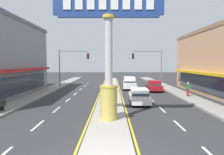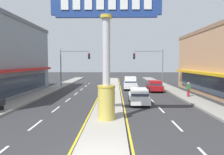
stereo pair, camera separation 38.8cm
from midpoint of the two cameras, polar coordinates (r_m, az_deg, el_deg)
The scene contains 11 objects.
median_strip at distance 26.08m, azimuth -1.10°, elevation -4.50°, with size 2.45×52.00×0.14m, color #A39E93.
sidewalk_left at distance 25.86m, azimuth -21.54°, elevation -4.82°, with size 2.28×60.00×0.18m, color gray.
sidewalk_right at distance 25.57m, azimuth 19.43°, elevation -4.87°, with size 2.28×60.00×0.18m, color gray.
lane_markings at distance 24.76m, azimuth -1.15°, elevation -5.12°, with size 9.19×52.00×0.01m.
district_sign at distance 13.50m, azimuth -1.97°, elevation 7.20°, with size 7.27×1.22×8.58m.
traffic_light_left_side at distance 33.00m, azimuth -12.25°, elevation 4.49°, with size 4.86×0.46×6.20m.
traffic_light_right_side at distance 33.02m, azimuth 10.40°, elevation 4.51°, with size 4.86×0.46×6.20m.
sedan_near_right_lane at distance 19.76m, azimuth 6.99°, elevation -5.20°, with size 1.91×4.34×1.53m.
sedan_far_right_lane at distance 29.09m, azimuth 11.24°, elevation -2.26°, with size 1.93×4.35×1.53m.
suv_near_left_lane at distance 30.66m, azimuth 4.41°, elevation -1.50°, with size 2.16×4.70×1.90m.
pedestrian_near_kerb at distance 24.37m, azimuth 20.17°, elevation -2.92°, with size 0.43×0.27×1.63m.
Camera 1 is at (0.23, -7.79, 3.97)m, focal length 32.19 mm.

